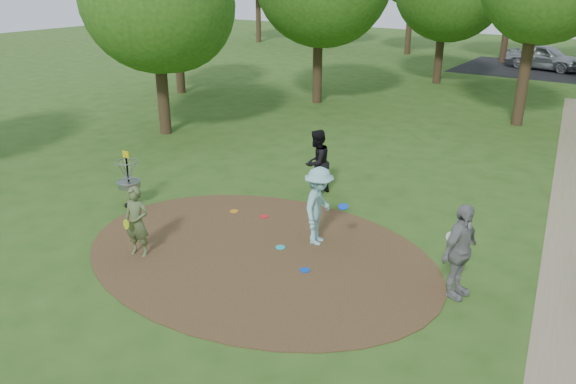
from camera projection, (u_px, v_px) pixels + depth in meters
The scene contains 13 objects.
ground at pixel (258, 254), 12.55m from camera, with size 100.00×100.00×0.00m, color #2D5119.
dirt_clearing at pixel (258, 254), 12.54m from camera, with size 8.40×8.40×0.02m, color #47301C.
parking_lot at pixel (576, 73), 34.59m from camera, with size 14.00×8.00×0.01m, color black.
player_observer_with_disc at pixel (137, 222), 12.23m from camera, with size 0.67×0.58×1.61m.
player_throwing_with_disc at pixel (319, 206), 12.74m from camera, with size 1.24×1.31×1.84m.
player_walking_with_disc at pixel (317, 163), 15.57m from camera, with size 0.75×0.94×1.87m.
player_waiting_with_disc at pixel (460, 251), 10.61m from camera, with size 0.69×1.20×1.92m.
disc_ground_cyan at pixel (280, 247), 12.79m from camera, with size 0.22×0.22×0.02m, color #19BFCA.
disc_ground_blue at pixel (305, 270), 11.82m from camera, with size 0.22×0.22×0.02m, color blue.
disc_ground_red at pixel (264, 216), 14.39m from camera, with size 0.22×0.22×0.02m, color red.
car_left at pixel (545, 57), 35.55m from camera, with size 1.87×4.65×1.58m, color #9FA0A6.
disc_ground_orange at pixel (234, 211), 14.70m from camera, with size 0.22×0.22×0.02m, color orange.
disc_golf_basket at pixel (128, 175), 14.80m from camera, with size 0.63×0.63×1.54m.
Camera 1 is at (6.81, -8.86, 5.91)m, focal length 35.00 mm.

